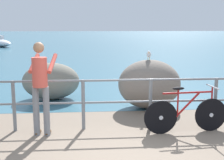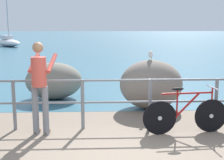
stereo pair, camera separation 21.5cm
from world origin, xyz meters
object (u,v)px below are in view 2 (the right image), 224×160
at_px(breakwater_boulder_left, 54,81).
at_px(sailboat, 8,42).
at_px(seagull, 151,54).
at_px(bicycle, 186,114).
at_px(breakwater_boulder_main, 151,84).
at_px(person_at_railing, 40,84).

xyz_separation_m(breakwater_boulder_left, sailboat, (-7.47, 21.61, -0.09)).
xyz_separation_m(seagull, sailboat, (-10.03, 22.75, -0.95)).
height_order(bicycle, sailboat, sailboat).
bearing_deg(bicycle, seagull, 96.65).
bearing_deg(seagull, breakwater_boulder_main, 72.35).
distance_m(breakwater_boulder_main, sailboat, 24.89).
bearing_deg(person_at_railing, sailboat, 26.43).
xyz_separation_m(bicycle, person_at_railing, (-2.80, 0.07, 0.60)).
xyz_separation_m(breakwater_boulder_left, seagull, (2.56, -1.14, 0.85)).
relative_size(seagull, sailboat, 0.07).
relative_size(breakwater_boulder_left, seagull, 4.66).
bearing_deg(person_at_railing, breakwater_boulder_left, 12.39).
bearing_deg(breakwater_boulder_left, bicycle, -45.23).
distance_m(bicycle, breakwater_boulder_main, 1.89).
distance_m(seagull, sailboat, 24.88).
xyz_separation_m(bicycle, breakwater_boulder_main, (-0.38, 1.84, 0.23)).
relative_size(bicycle, person_at_railing, 0.95).
height_order(bicycle, person_at_railing, person_at_railing).
xyz_separation_m(bicycle, sailboat, (-10.43, 24.60, 0.03)).
distance_m(person_at_railing, breakwater_boulder_left, 2.96).
bearing_deg(person_at_railing, bicycle, -82.31).
xyz_separation_m(breakwater_boulder_main, seagull, (-0.03, 0.02, 0.75)).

